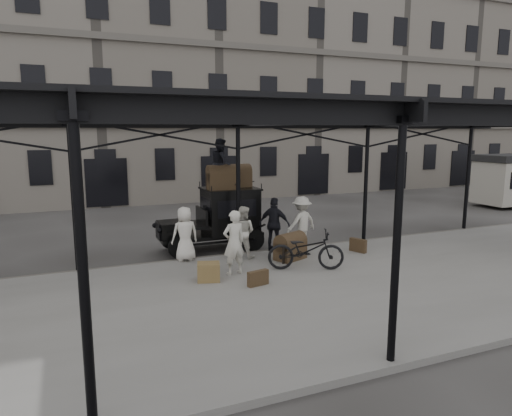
{
  "coord_description": "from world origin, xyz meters",
  "views": [
    {
      "loc": [
        -5.09,
        -11.86,
        4.17
      ],
      "look_at": [
        0.46,
        1.6,
        1.7
      ],
      "focal_mm": 32.0,
      "sensor_mm": 36.0,
      "label": 1
    }
  ],
  "objects_px": {
    "porter_official": "(274,224)",
    "bicycle": "(306,250)",
    "porter_left": "(234,242)",
    "steamer_trunk_roof_near": "(221,179)",
    "taxi": "(222,216)",
    "steamer_trunk_platform": "(290,248)"
  },
  "relations": [
    {
      "from": "taxi",
      "to": "steamer_trunk_platform",
      "type": "height_order",
      "value": "taxi"
    },
    {
      "from": "porter_official",
      "to": "bicycle",
      "type": "relative_size",
      "value": 0.82
    },
    {
      "from": "porter_official",
      "to": "steamer_trunk_roof_near",
      "type": "height_order",
      "value": "steamer_trunk_roof_near"
    },
    {
      "from": "taxi",
      "to": "porter_official",
      "type": "bearing_deg",
      "value": -46.36
    },
    {
      "from": "bicycle",
      "to": "steamer_trunk_platform",
      "type": "relative_size",
      "value": 2.28
    },
    {
      "from": "porter_official",
      "to": "bicycle",
      "type": "xyz_separation_m",
      "value": [
        -0.04,
        -2.28,
        -0.33
      ]
    },
    {
      "from": "taxi",
      "to": "steamer_trunk_platform",
      "type": "relative_size",
      "value": 3.74
    },
    {
      "from": "porter_left",
      "to": "steamer_trunk_roof_near",
      "type": "distance_m",
      "value": 3.48
    },
    {
      "from": "taxi",
      "to": "porter_left",
      "type": "height_order",
      "value": "taxi"
    },
    {
      "from": "bicycle",
      "to": "porter_left",
      "type": "bearing_deg",
      "value": 102.19
    },
    {
      "from": "bicycle",
      "to": "steamer_trunk_platform",
      "type": "distance_m",
      "value": 1.16
    },
    {
      "from": "porter_left",
      "to": "bicycle",
      "type": "relative_size",
      "value": 0.83
    },
    {
      "from": "porter_official",
      "to": "steamer_trunk_platform",
      "type": "relative_size",
      "value": 1.87
    },
    {
      "from": "taxi",
      "to": "porter_left",
      "type": "relative_size",
      "value": 1.99
    },
    {
      "from": "porter_left",
      "to": "porter_official",
      "type": "bearing_deg",
      "value": -148.31
    },
    {
      "from": "bicycle",
      "to": "steamer_trunk_roof_near",
      "type": "distance_m",
      "value": 4.18
    },
    {
      "from": "taxi",
      "to": "steamer_trunk_roof_near",
      "type": "xyz_separation_m",
      "value": [
        -0.08,
        -0.25,
        1.33
      ]
    },
    {
      "from": "porter_left",
      "to": "steamer_trunk_platform",
      "type": "height_order",
      "value": "porter_left"
    },
    {
      "from": "porter_left",
      "to": "steamer_trunk_roof_near",
      "type": "height_order",
      "value": "steamer_trunk_roof_near"
    },
    {
      "from": "porter_left",
      "to": "porter_official",
      "type": "distance_m",
      "value": 2.84
    },
    {
      "from": "porter_left",
      "to": "porter_official",
      "type": "relative_size",
      "value": 1.01
    },
    {
      "from": "bicycle",
      "to": "porter_official",
      "type": "bearing_deg",
      "value": 22.1
    }
  ]
}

